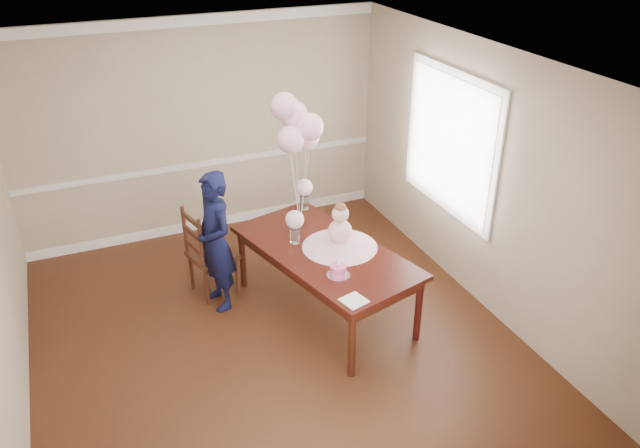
{
  "coord_description": "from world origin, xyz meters",
  "views": [
    {
      "loc": [
        -1.5,
        -4.72,
        3.93
      ],
      "look_at": [
        0.59,
        0.2,
        1.05
      ],
      "focal_mm": 35.0,
      "sensor_mm": 36.0,
      "label": 1
    }
  ],
  "objects_px": {
    "dining_table_top": "(325,252)",
    "woman": "(215,242)",
    "birthday_cake": "(338,270)",
    "dining_chair_seat": "(212,255)"
  },
  "relations": [
    {
      "from": "birthday_cake",
      "to": "dining_chair_seat",
      "type": "bearing_deg",
      "value": 124.13
    },
    {
      "from": "dining_table_top",
      "to": "dining_chair_seat",
      "type": "height_order",
      "value": "dining_table_top"
    },
    {
      "from": "dining_table_top",
      "to": "woman",
      "type": "xyz_separation_m",
      "value": [
        -0.97,
        0.56,
        0.03
      ]
    },
    {
      "from": "birthday_cake",
      "to": "woman",
      "type": "bearing_deg",
      "value": 130.45
    },
    {
      "from": "birthday_cake",
      "to": "dining_chair_seat",
      "type": "relative_size",
      "value": 0.34
    },
    {
      "from": "dining_table_top",
      "to": "dining_chair_seat",
      "type": "xyz_separation_m",
      "value": [
        -0.97,
        0.82,
        -0.27
      ]
    },
    {
      "from": "birthday_cake",
      "to": "woman",
      "type": "distance_m",
      "value": 1.38
    },
    {
      "from": "dining_table_top",
      "to": "woman",
      "type": "bearing_deg",
      "value": 134.94
    },
    {
      "from": "woman",
      "to": "birthday_cake",
      "type": "bearing_deg",
      "value": 29.77
    },
    {
      "from": "dining_table_top",
      "to": "dining_chair_seat",
      "type": "distance_m",
      "value": 1.3
    }
  ]
}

